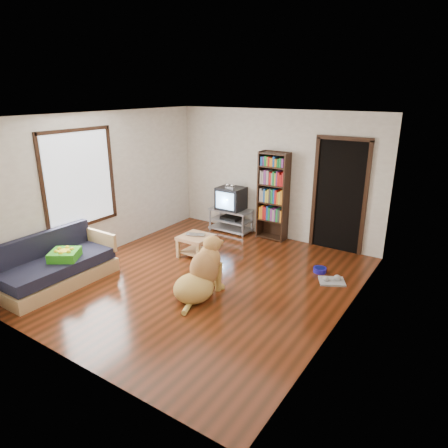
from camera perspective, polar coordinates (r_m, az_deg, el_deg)
The scene contains 18 objects.
ground at distance 6.61m, azimuth -2.97°, elevation -7.93°, with size 5.00×5.00×0.00m, color #5A230F.
ceiling at distance 5.92m, azimuth -3.40°, elevation 15.17°, with size 5.00×5.00×0.00m, color white.
wall_back at distance 8.22m, azimuth 7.32°, elevation 6.91°, with size 4.50×4.50×0.00m, color silver.
wall_front at distance 4.50m, azimuth -22.51°, elevation -4.49°, with size 4.50×4.50×0.00m, color silver.
wall_left at distance 7.66m, azimuth -16.89°, elevation 5.38°, with size 5.00×5.00×0.00m, color silver.
wall_right at distance 5.18m, azimuth 17.26°, elevation -0.90°, with size 5.00×5.00×0.00m, color silver.
green_cushion at distance 6.78m, azimuth -21.81°, elevation -4.10°, with size 0.42×0.42×0.14m, color green.
laptop at distance 7.33m, azimuth -4.20°, elevation -1.67°, with size 0.36×0.23×0.03m, color #BAB9BE.
dog_bowl at distance 7.03m, azimuth 13.52°, elevation -6.39°, with size 0.22×0.22×0.08m, color #1E169C.
grey_rag at distance 6.75m, azimuth 15.15°, elevation -7.90°, with size 0.40×0.32×0.03m, color #949494.
window at distance 7.31m, azimuth -19.94°, elevation 6.05°, with size 0.03×1.46×1.70m.
doorway at distance 7.76m, azimuth 16.17°, elevation 4.23°, with size 1.03×0.05×2.19m.
tv_stand at distance 8.70m, azimuth 1.00°, elevation 0.70°, with size 0.90×0.45×0.50m.
crt_tv at distance 8.59m, azimuth 1.10°, elevation 3.75°, with size 0.55×0.52×0.58m.
bookshelf at distance 8.13m, azimuth 7.06°, elevation 4.62°, with size 0.60×0.30×1.80m.
sofa at distance 6.92m, azimuth -22.77°, elevation -5.84°, with size 0.80×1.80×0.80m.
coffee_table at distance 7.40m, azimuth -4.04°, elevation -2.57°, with size 0.55×0.55×0.40m.
dog at distance 6.00m, azimuth -3.30°, elevation -7.27°, with size 0.66×1.13×0.92m.
Camera 1 is at (3.54, -4.73, 2.97)m, focal length 32.00 mm.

